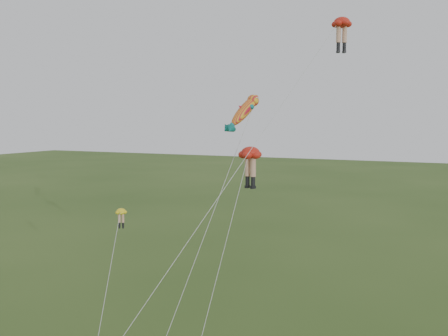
% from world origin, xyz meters
% --- Properties ---
extents(legs_kite_red_high, '(10.77, 16.29, 21.07)m').
position_xyz_m(legs_kite_red_high, '(7.51, 12.54, 20.16)').
color(legs_kite_red_high, red).
rests_on(legs_kite_red_high, ground).
extents(legs_kite_red_mid, '(2.09, 9.23, 12.12)m').
position_xyz_m(legs_kite_red_mid, '(3.03, 7.17, 11.38)').
color(legs_kite_red_mid, red).
rests_on(legs_kite_red_mid, ground).
extents(legs_kite_yellow, '(5.41, 9.99, 7.45)m').
position_xyz_m(legs_kite_yellow, '(-6.36, 5.58, 6.68)').
color(legs_kite_yellow, yellow).
rests_on(legs_kite_yellow, ground).
extents(fish_kite, '(2.61, 11.23, 15.94)m').
position_xyz_m(fish_kite, '(1.75, 9.30, 14.46)').
color(fish_kite, gold).
rests_on(fish_kite, ground).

